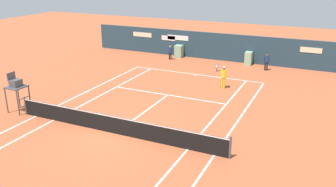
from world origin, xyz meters
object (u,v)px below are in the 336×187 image
(ball_kid_right_post, at_px, (267,61))
(player_on_baseline, at_px, (223,75))
(tennis_ball_near_service_line, at_px, (185,84))
(ball_kid_left_post, at_px, (170,51))
(tennis_ball_mid_court, at_px, (204,93))
(umpire_chair, at_px, (16,86))

(ball_kid_right_post, bearing_deg, player_on_baseline, 62.43)
(player_on_baseline, bearing_deg, tennis_ball_near_service_line, 29.56)
(ball_kid_left_post, height_order, tennis_ball_near_service_line, ball_kid_left_post)
(player_on_baseline, relative_size, tennis_ball_mid_court, 26.50)
(ball_kid_left_post, relative_size, tennis_ball_near_service_line, 19.15)
(ball_kid_right_post, bearing_deg, ball_kid_left_post, -9.95)
(tennis_ball_near_service_line, bearing_deg, ball_kid_left_post, 123.02)
(ball_kid_left_post, height_order, tennis_ball_mid_court, ball_kid_left_post)
(player_on_baseline, xyz_separation_m, ball_kid_left_post, (-6.76, 5.94, -0.20))
(player_on_baseline, bearing_deg, umpire_chair, 67.39)
(tennis_ball_mid_court, bearing_deg, ball_kid_left_post, 128.00)
(umpire_chair, bearing_deg, player_on_baseline, 133.61)
(player_on_baseline, bearing_deg, tennis_ball_mid_court, 87.66)
(player_on_baseline, height_order, ball_kid_right_post, player_on_baseline)
(umpire_chair, height_order, ball_kid_right_post, umpire_chair)
(ball_kid_left_post, xyz_separation_m, ball_kid_right_post, (8.65, -0.00, 0.04))
(tennis_ball_near_service_line, bearing_deg, tennis_ball_mid_court, -36.20)
(umpire_chair, distance_m, ball_kid_right_post, 18.97)
(ball_kid_left_post, xyz_separation_m, tennis_ball_near_service_line, (4.04, -6.21, -0.72))
(umpire_chair, relative_size, ball_kid_right_post, 1.71)
(tennis_ball_near_service_line, relative_size, tennis_ball_mid_court, 1.00)
(ball_kid_right_post, distance_m, tennis_ball_mid_court, 8.11)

